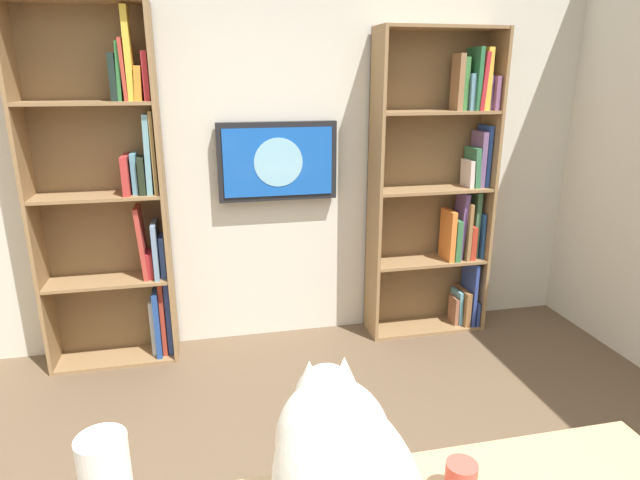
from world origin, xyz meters
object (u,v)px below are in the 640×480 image
(bookshelf_right, at_px, (115,196))
(coffee_mug, at_px, (461,480))
(bookshelf_left, at_px, (444,189))
(wall_mounted_tv, at_px, (278,162))
(cat, at_px, (342,479))

(bookshelf_right, relative_size, coffee_mug, 22.78)
(bookshelf_left, xyz_separation_m, wall_mounted_tv, (1.14, -0.08, 0.22))
(bookshelf_right, relative_size, wall_mounted_tv, 2.82)
(bookshelf_right, bearing_deg, cat, 107.53)
(bookshelf_left, relative_size, coffee_mug, 21.67)
(wall_mounted_tv, bearing_deg, cat, 84.89)
(bookshelf_left, relative_size, bookshelf_right, 0.95)
(wall_mounted_tv, xyz_separation_m, coffee_mug, (-0.11, 2.44, -0.43))
(wall_mounted_tv, height_order, cat, wall_mounted_tv)
(wall_mounted_tv, bearing_deg, bookshelf_right, 4.49)
(cat, xyz_separation_m, coffee_mug, (-0.34, -0.11, -0.16))
(bookshelf_right, height_order, cat, bookshelf_right)
(wall_mounted_tv, bearing_deg, bookshelf_left, 175.87)
(bookshelf_right, distance_m, cat, 2.60)
(cat, bearing_deg, bookshelf_left, -119.06)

